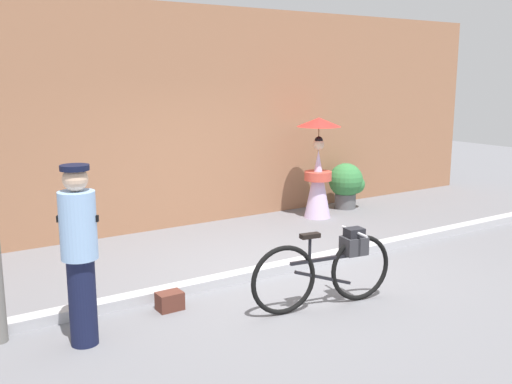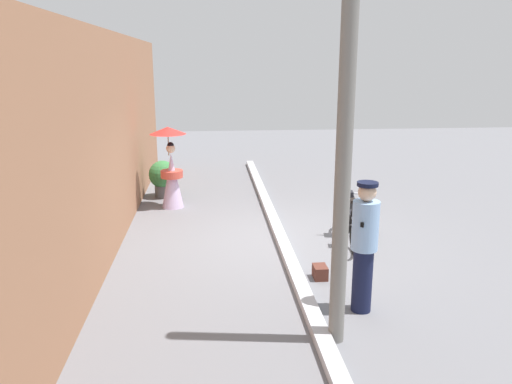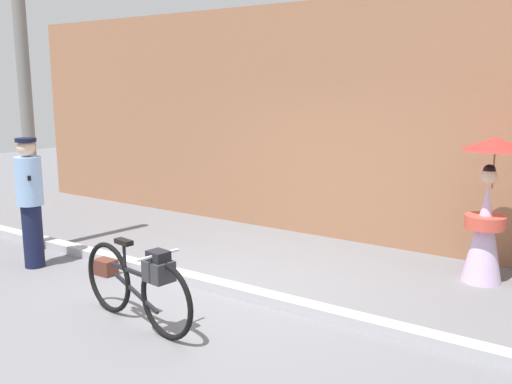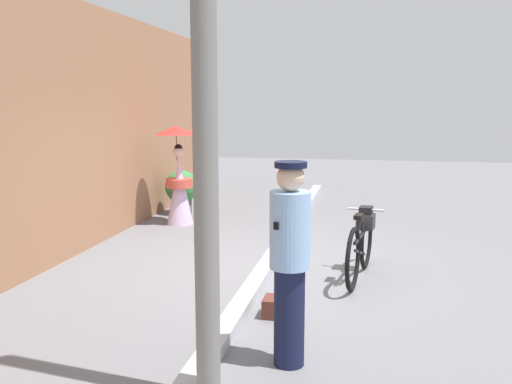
{
  "view_description": "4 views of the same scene",
  "coord_description": "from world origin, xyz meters",
  "px_view_note": "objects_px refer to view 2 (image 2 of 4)",
  "views": [
    {
      "loc": [
        -4.23,
        -5.95,
        2.53
      ],
      "look_at": [
        -0.01,
        0.5,
        0.99
      ],
      "focal_mm": 41.0,
      "sensor_mm": 36.0,
      "label": 1
    },
    {
      "loc": [
        -8.65,
        1.26,
        3.19
      ],
      "look_at": [
        -0.12,
        0.46,
        0.96
      ],
      "focal_mm": 35.43,
      "sensor_mm": 36.0,
      "label": 2
    },
    {
      "loc": [
        3.78,
        -4.98,
        2.42
      ],
      "look_at": [
        0.3,
        0.15,
        1.22
      ],
      "focal_mm": 39.24,
      "sensor_mm": 36.0,
      "label": 3
    },
    {
      "loc": [
        -7.14,
        -1.3,
        2.2
      ],
      "look_at": [
        -0.23,
        0.13,
        1.07
      ],
      "focal_mm": 38.76,
      "sensor_mm": 36.0,
      "label": 4
    }
  ],
  "objects_px": {
    "person_with_parasol": "(171,168)",
    "utility_pole": "(345,138)",
    "potted_plant_by_door": "(163,177)",
    "backpack_on_pavement": "(320,272)",
    "person_officer": "(364,244)",
    "bicycle_near_officer": "(350,218)"
  },
  "relations": [
    {
      "from": "person_with_parasol",
      "to": "utility_pole",
      "type": "distance_m",
      "value": 6.43
    },
    {
      "from": "person_officer",
      "to": "backpack_on_pavement",
      "type": "bearing_deg",
      "value": 16.72
    },
    {
      "from": "bicycle_near_officer",
      "to": "person_with_parasol",
      "type": "distance_m",
      "value": 4.23
    },
    {
      "from": "potted_plant_by_door",
      "to": "utility_pole",
      "type": "distance_m",
      "value": 7.47
    },
    {
      "from": "person_with_parasol",
      "to": "utility_pole",
      "type": "relative_size",
      "value": 0.38
    },
    {
      "from": "person_officer",
      "to": "potted_plant_by_door",
      "type": "relative_size",
      "value": 1.97
    },
    {
      "from": "potted_plant_by_door",
      "to": "utility_pole",
      "type": "height_order",
      "value": "utility_pole"
    },
    {
      "from": "potted_plant_by_door",
      "to": "person_officer",
      "type": "bearing_deg",
      "value": -153.27
    },
    {
      "from": "backpack_on_pavement",
      "to": "person_with_parasol",
      "type": "bearing_deg",
      "value": 31.25
    },
    {
      "from": "person_with_parasol",
      "to": "backpack_on_pavement",
      "type": "bearing_deg",
      "value": -148.75
    },
    {
      "from": "person_with_parasol",
      "to": "potted_plant_by_door",
      "type": "distance_m",
      "value": 1.06
    },
    {
      "from": "person_with_parasol",
      "to": "utility_pole",
      "type": "height_order",
      "value": "utility_pole"
    },
    {
      "from": "backpack_on_pavement",
      "to": "person_officer",
      "type": "bearing_deg",
      "value": -163.28
    },
    {
      "from": "potted_plant_by_door",
      "to": "backpack_on_pavement",
      "type": "relative_size",
      "value": 3.18
    },
    {
      "from": "utility_pole",
      "to": "person_with_parasol",
      "type": "bearing_deg",
      "value": 21.47
    },
    {
      "from": "potted_plant_by_door",
      "to": "person_with_parasol",
      "type": "bearing_deg",
      "value": -164.38
    },
    {
      "from": "potted_plant_by_door",
      "to": "utility_pole",
      "type": "relative_size",
      "value": 0.18
    },
    {
      "from": "bicycle_near_officer",
      "to": "utility_pole",
      "type": "bearing_deg",
      "value": 162.07
    },
    {
      "from": "person_officer",
      "to": "backpack_on_pavement",
      "type": "xyz_separation_m",
      "value": [
        1.04,
        0.31,
        -0.83
      ]
    },
    {
      "from": "person_with_parasol",
      "to": "potted_plant_by_door",
      "type": "bearing_deg",
      "value": 15.62
    },
    {
      "from": "bicycle_near_officer",
      "to": "person_with_parasol",
      "type": "xyz_separation_m",
      "value": [
        2.56,
        3.34,
        0.45
      ]
    },
    {
      "from": "person_officer",
      "to": "utility_pole",
      "type": "bearing_deg",
      "value": 143.64
    }
  ]
}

